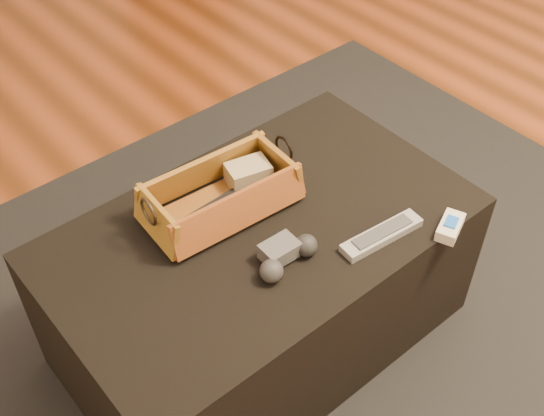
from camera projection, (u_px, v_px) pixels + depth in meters
floor at (330, 323)px, 1.92m from camera, size 5.00×5.50×0.01m
area_rug at (273, 345)px, 1.86m from camera, size 2.60×2.00×0.01m
ottoman at (261, 283)px, 1.73m from camera, size 1.00×0.60×0.42m
tv_remote at (218, 208)px, 1.60m from camera, size 0.20×0.05×0.02m
cloth_bundle at (248, 174)px, 1.66m from camera, size 0.12×0.09×0.06m
wicker_basket at (221, 196)px, 1.60m from camera, size 0.38×0.22×0.13m
game_controller at (285, 255)px, 1.49m from camera, size 0.16×0.09×0.05m
silver_remote at (382, 235)px, 1.55m from camera, size 0.22×0.07×0.02m
cream_gadget at (450, 227)px, 1.57m from camera, size 0.10×0.08×0.03m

